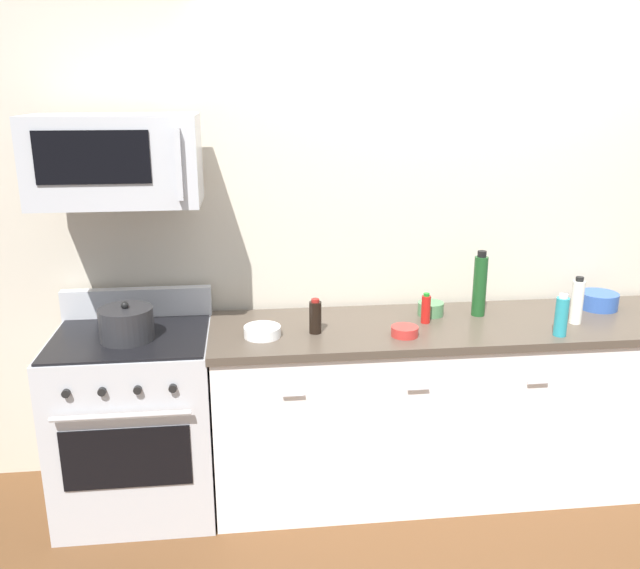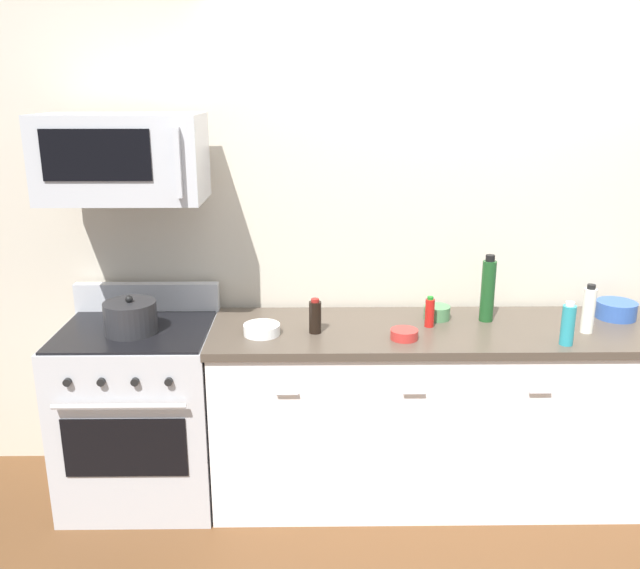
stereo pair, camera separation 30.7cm
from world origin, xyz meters
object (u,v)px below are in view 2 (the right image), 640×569
at_px(range_oven, 142,411).
at_px(bowl_red_small, 404,334).
at_px(bottle_vinegar_white, 589,310).
at_px(bottle_wine_green, 488,290).
at_px(stockpot, 131,317).
at_px(bowl_green_glaze, 437,312).
at_px(bottle_hot_sauce_red, 430,312).
at_px(bottle_soy_sauce_dark, 315,317).
at_px(microwave, 123,158).
at_px(bowl_white_ceramic, 262,329).
at_px(bottle_dish_soap, 568,324).
at_px(bowl_blue_mixing, 616,309).

distance_m(range_oven, bowl_red_small, 1.40).
bearing_deg(bottle_vinegar_white, bowl_red_small, -175.01).
bearing_deg(bottle_wine_green, stockpot, -174.98).
xyz_separation_m(bottle_vinegar_white, bowl_red_small, (-0.90, -0.08, -0.09)).
bearing_deg(stockpot, bowl_green_glaze, 6.91).
bearing_deg(range_oven, bottle_hot_sauce_red, 0.66).
bearing_deg(range_oven, bottle_soy_sauce_dark, -3.97).
xyz_separation_m(microwave, bowl_green_glaze, (1.52, 0.09, -0.79)).
bearing_deg(bottle_vinegar_white, bowl_green_glaze, 163.70).
relative_size(bowl_white_ceramic, bowl_green_glaze, 1.31).
bearing_deg(bottle_hot_sauce_red, bottle_wine_green, 15.54).
height_order(bottle_dish_soap, stockpot, bottle_dish_soap).
distance_m(bowl_white_ceramic, bowl_green_glaze, 0.91).
xyz_separation_m(microwave, stockpot, (-0.00, -0.10, -0.75)).
height_order(microwave, bottle_soy_sauce_dark, microwave).
bearing_deg(stockpot, bowl_red_small, -4.24).
relative_size(bottle_wine_green, bowl_green_glaze, 2.56).
xyz_separation_m(bottle_soy_sauce_dark, bowl_blue_mixing, (1.55, 0.20, -0.04)).
bearing_deg(bottle_soy_sauce_dark, bowl_blue_mixing, 7.16).
bearing_deg(stockpot, bottle_vinegar_white, -0.49).
relative_size(bottle_wine_green, bottle_vinegar_white, 1.42).
bearing_deg(bottle_soy_sauce_dark, bottle_wine_green, 10.60).
bearing_deg(stockpot, bottle_soy_sauce_dark, -0.55).
bearing_deg(microwave, range_oven, -90.29).
xyz_separation_m(microwave, bowl_white_ceramic, (0.63, -0.13, -0.80)).
xyz_separation_m(bowl_white_ceramic, bowl_green_glaze, (0.88, 0.21, 0.01)).
distance_m(bottle_vinegar_white, bottle_dish_soap, 0.22).
bearing_deg(stockpot, bottle_wine_green, 5.02).
bearing_deg(microwave, bottle_vinegar_white, -3.02).
bearing_deg(bowl_white_ceramic, bowl_green_glaze, 13.58).
distance_m(bowl_white_ceramic, bowl_red_small, 0.68).
distance_m(range_oven, bottle_hot_sauce_red, 1.55).
xyz_separation_m(bottle_vinegar_white, bowl_blue_mixing, (0.23, 0.21, -0.07)).
relative_size(bottle_wine_green, bottle_hot_sauce_red, 2.21).
bearing_deg(bottle_wine_green, bowl_blue_mixing, 2.68).
bearing_deg(bottle_vinegar_white, bottle_soy_sauce_dark, 179.56).
relative_size(bottle_vinegar_white, bowl_green_glaze, 1.80).
xyz_separation_m(range_oven, bottle_dish_soap, (2.05, -0.23, 0.55)).
relative_size(bowl_red_small, stockpot, 0.52).
relative_size(bottle_dish_soap, bowl_green_glaze, 1.54).
bearing_deg(bowl_green_glaze, bottle_vinegar_white, -16.30).
bearing_deg(bowl_red_small, range_oven, 173.46).
xyz_separation_m(bottle_soy_sauce_dark, bottle_hot_sauce_red, (0.57, 0.08, -0.01)).
xyz_separation_m(bottle_hot_sauce_red, bowl_red_small, (-0.15, -0.17, -0.05)).
height_order(bowl_green_glaze, stockpot, stockpot).
height_order(bottle_hot_sauce_red, bowl_blue_mixing, bottle_hot_sauce_red).
bearing_deg(bottle_dish_soap, bottle_hot_sauce_red, 157.41).
height_order(bottle_wine_green, bottle_dish_soap, bottle_wine_green).
height_order(bowl_red_small, bowl_green_glaze, bowl_green_glaze).
height_order(microwave, bottle_dish_soap, microwave).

